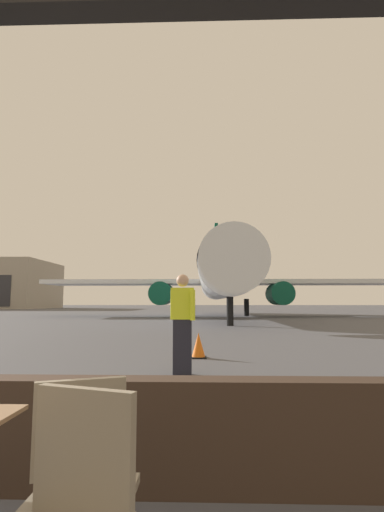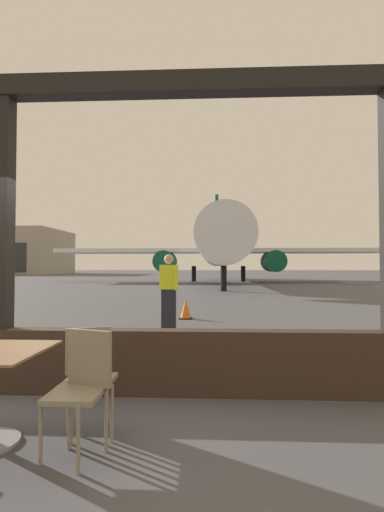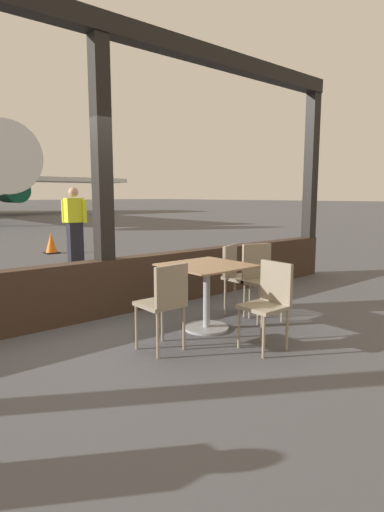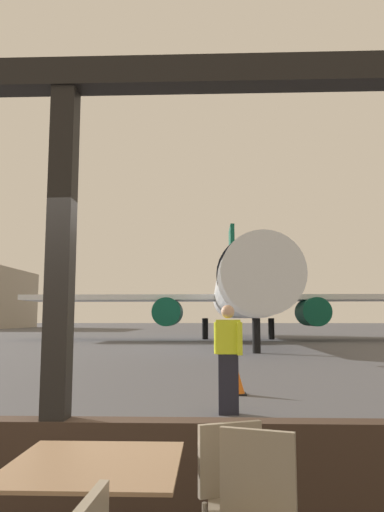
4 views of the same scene
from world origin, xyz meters
The scene contains 7 objects.
ground_plane centered at (0.00, 40.00, 0.00)m, with size 220.00×220.00×0.00m, color #4C4C51.
window_frame centered at (0.00, 0.00, 1.25)m, with size 9.19×0.24×3.71m.
cafe_chair_aisle_left centered at (1.44, -1.38, 0.56)m, with size 0.48×0.48×0.94m.
cafe_chair_aisle_right centered at (1.38, -1.02, 0.55)m, with size 0.50×0.50×0.91m.
airplane centered at (3.24, 29.38, 3.22)m, with size 30.26×29.60×9.96m.
ground_crew_worker centered at (1.51, 4.17, 0.90)m, with size 0.45×0.40×1.74m.
traffic_cone centered at (1.76, 6.23, 0.26)m, with size 0.36×0.36×0.56m.
Camera 4 is at (1.23, -3.99, 1.52)m, focal length 34.77 mm.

